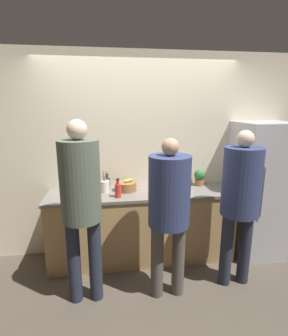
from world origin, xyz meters
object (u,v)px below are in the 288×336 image
(refrigerator, at_px, (262,189))
(bottle_red, at_px, (118,190))
(person_right, at_px, (240,194))
(fruit_bowl, at_px, (126,186))
(potted_plant, at_px, (200,177))
(utensil_crock, at_px, (105,186))
(bottle_dark, at_px, (107,183))
(person_center, at_px, (169,203))
(cup_yellow, at_px, (189,181))
(person_left, at_px, (81,197))

(refrigerator, bearing_deg, bottle_red, -176.81)
(person_right, relative_size, fruit_bowl, 6.50)
(fruit_bowl, height_order, potted_plant, potted_plant)
(bottle_red, bearing_deg, person_right, -21.45)
(refrigerator, xyz_separation_m, utensil_crock, (-2.03, 0.11, 0.11))
(bottle_red, height_order, bottle_dark, bottle_red)
(refrigerator, relative_size, utensil_crock, 6.54)
(person_center, relative_size, cup_yellow, 18.10)
(fruit_bowl, bearing_deg, bottle_dark, 152.00)
(refrigerator, height_order, person_center, refrigerator)
(person_left, height_order, bottle_dark, person_left)
(fruit_bowl, relative_size, cup_yellow, 2.88)
(refrigerator, distance_m, person_center, 1.57)
(person_left, relative_size, person_right, 1.07)
(person_center, distance_m, fruit_bowl, 0.88)
(utensil_crock, bearing_deg, cup_yellow, 7.70)
(person_right, bearing_deg, utensil_crock, 153.35)
(utensil_crock, xyz_separation_m, bottle_dark, (0.03, 0.15, 0.00))
(bottle_red, xyz_separation_m, bottle_dark, (-0.12, 0.36, -0.01))
(fruit_bowl, xyz_separation_m, cup_yellow, (0.86, 0.13, -0.01))
(bottle_red, relative_size, bottle_dark, 1.16)
(fruit_bowl, height_order, utensil_crock, utensil_crock)
(refrigerator, bearing_deg, person_center, -154.59)
(fruit_bowl, height_order, bottle_dark, bottle_dark)
(fruit_bowl, bearing_deg, refrigerator, -4.12)
(fruit_bowl, bearing_deg, person_right, -32.46)
(person_center, bearing_deg, person_right, 5.58)
(person_center, bearing_deg, potted_plant, 54.42)
(refrigerator, bearing_deg, fruit_bowl, 175.88)
(bottle_dark, height_order, cup_yellow, bottle_dark)
(person_left, xyz_separation_m, cup_yellow, (1.34, 0.88, -0.16))
(person_right, relative_size, bottle_dark, 8.83)
(person_center, distance_m, utensil_crock, 0.99)
(bottle_dark, bearing_deg, refrigerator, -7.17)
(bottle_red, relative_size, cup_yellow, 2.45)
(utensil_crock, distance_m, bottle_dark, 0.15)
(potted_plant, bearing_deg, cup_yellow, 157.19)
(person_center, relative_size, person_right, 0.97)
(person_right, xyz_separation_m, fruit_bowl, (-1.14, 0.72, -0.09))
(fruit_bowl, distance_m, bottle_red, 0.26)
(person_left, bearing_deg, bottle_dark, 74.39)
(cup_yellow, distance_m, potted_plant, 0.15)
(person_center, bearing_deg, fruit_bowl, 114.07)
(fruit_bowl, xyz_separation_m, bottle_dark, (-0.23, 0.12, 0.02))
(bottle_red, bearing_deg, person_left, -125.26)
(bottle_dark, bearing_deg, cup_yellow, 0.29)
(cup_yellow, relative_size, potted_plant, 0.42)
(bottle_dark, relative_size, potted_plant, 0.89)
(person_right, distance_m, bottle_dark, 1.61)
(refrigerator, xyz_separation_m, person_left, (-2.25, -0.63, 0.24))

